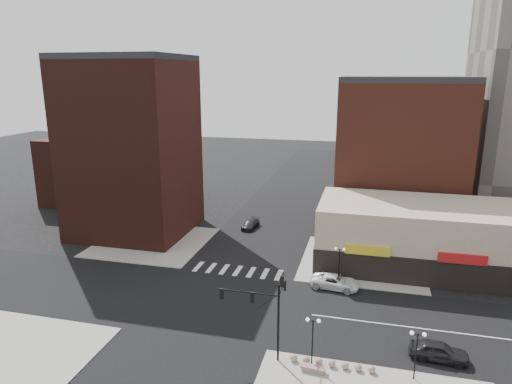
% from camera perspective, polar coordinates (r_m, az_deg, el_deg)
% --- Properties ---
extents(ground, '(240.00, 240.00, 0.00)m').
position_cam_1_polar(ground, '(49.26, -4.95, -13.65)').
color(ground, black).
rests_on(ground, ground).
extents(road_ew, '(200.00, 14.00, 0.02)m').
position_cam_1_polar(road_ew, '(49.25, -4.95, -13.64)').
color(road_ew, black).
rests_on(road_ew, ground).
extents(road_ns, '(14.00, 200.00, 0.02)m').
position_cam_1_polar(road_ns, '(49.25, -4.95, -13.64)').
color(road_ns, black).
rests_on(road_ns, ground).
extents(sidewalk_nw, '(15.00, 15.00, 0.12)m').
position_cam_1_polar(sidewalk_nw, '(66.71, -12.77, -6.11)').
color(sidewalk_nw, gray).
rests_on(sidewalk_nw, ground).
extents(sidewalk_ne, '(15.00, 15.00, 0.12)m').
position_cam_1_polar(sidewalk_ne, '(60.07, 13.10, -8.51)').
color(sidewalk_ne, gray).
rests_on(sidewalk_ne, ground).
extents(building_nw, '(16.00, 15.00, 25.00)m').
position_cam_1_polar(building_nw, '(69.03, -15.23, 5.15)').
color(building_nw, '#3B1A13').
rests_on(building_nw, ground).
extents(building_nw_low, '(20.00, 18.00, 12.00)m').
position_cam_1_polar(building_nw_low, '(89.83, -17.44, 2.89)').
color(building_nw_low, '#3B1A13').
rests_on(building_nw_low, ground).
extents(building_ne_midrise, '(18.00, 15.00, 22.00)m').
position_cam_1_polar(building_ne_midrise, '(71.58, 17.51, 4.09)').
color(building_ne_midrise, maroon).
rests_on(building_ne_midrise, ground).
extents(building_ne_row, '(24.20, 12.20, 8.00)m').
position_cam_1_polar(building_ne_row, '(59.71, 19.56, -5.80)').
color(building_ne_row, '#BDB296').
rests_on(building_ne_row, ground).
extents(traffic_signal, '(5.59, 3.09, 7.77)m').
position_cam_1_polar(traffic_signal, '(38.51, 1.50, -13.83)').
color(traffic_signal, black).
rests_on(traffic_signal, ground).
extents(street_lamp_se_a, '(1.22, 0.32, 4.16)m').
position_cam_1_polar(street_lamp_se_a, '(38.67, 7.12, -16.68)').
color(street_lamp_se_a, black).
rests_on(street_lamp_se_a, sidewalk_se).
extents(street_lamp_se_b, '(1.22, 0.32, 4.16)m').
position_cam_1_polar(street_lamp_se_b, '(38.77, 19.50, -17.40)').
color(street_lamp_se_b, black).
rests_on(street_lamp_se_b, sidewalk_se).
extents(street_lamp_ne, '(1.22, 0.32, 4.16)m').
position_cam_1_polar(street_lamp_ne, '(52.89, 10.40, -7.84)').
color(street_lamp_ne, black).
rests_on(street_lamp_ne, sidewalk_ne).
extents(bollard_row, '(6.91, 0.61, 0.61)m').
position_cam_1_polar(bollard_row, '(40.12, 9.47, -20.38)').
color(bollard_row, '#8D6F61').
rests_on(bollard_row, sidewalk_se).
extents(white_suv, '(5.65, 3.03, 1.51)m').
position_cam_1_polar(white_suv, '(52.56, 9.84, -10.99)').
color(white_suv, white).
rests_on(white_suv, ground).
extents(dark_sedan_east, '(4.87, 2.19, 1.62)m').
position_cam_1_polar(dark_sedan_east, '(43.16, 21.88, -17.96)').
color(dark_sedan_east, black).
rests_on(dark_sedan_east, ground).
extents(dark_sedan_north, '(2.32, 4.59, 1.28)m').
position_cam_1_polar(dark_sedan_north, '(70.60, -0.68, -4.06)').
color(dark_sedan_north, black).
rests_on(dark_sedan_north, ground).
extents(stone_bench, '(2.09, 0.83, 0.48)m').
position_cam_1_polar(stone_bench, '(39.43, 7.15, -21.08)').
color(stone_bench, '#946E66').
rests_on(stone_bench, sidewalk_se).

